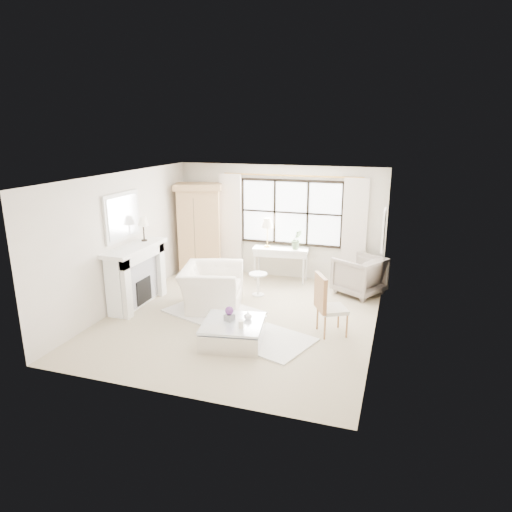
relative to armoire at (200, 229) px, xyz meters
The scene contains 32 objects.
floor 3.24m from the armoire, 51.07° to the right, with size 5.50×5.50×0.00m, color tan.
ceiling 3.41m from the armoire, 51.07° to the right, with size 5.50×5.50×0.00m, color white.
wall_back 1.96m from the armoire, 11.63° to the left, with size 5.00×5.00×0.00m, color beige.
wall_front 5.46m from the armoire, 69.55° to the right, with size 5.00×5.00×0.00m, color beige.
wall_left 2.44m from the armoire, 104.17° to the right, with size 5.50×5.50×0.00m, color beige.
wall_right 5.00m from the armoire, 28.16° to the right, with size 5.50×5.50×0.00m, color beige.
window_pane 2.28m from the armoire, ahead, with size 2.40×0.02×1.50m, color white.
window_frame 2.28m from the armoire, ahead, with size 2.50×0.04×1.50m, color black, non-canonical shape.
curtain_rod 2.59m from the armoire, ahead, with size 0.04×0.04×3.30m, color #AB7D3B.
curtain_left 0.77m from the armoire, 22.50° to the left, with size 0.55×0.10×2.47m, color silver.
curtain_right 3.72m from the armoire, ahead, with size 0.55×0.10×2.47m, color beige.
fireplace 2.44m from the armoire, 98.89° to the right, with size 0.58×1.66×1.26m.
mirror_frame 2.52m from the armoire, 103.48° to the right, with size 0.05×1.15×0.95m, color silver.
mirror_glass 2.52m from the armoire, 102.79° to the right, with size 0.02×1.00×0.80m, color silver.
art_frame 4.44m from the armoire, ahead, with size 0.04×0.62×0.82m, color white.
art_canvas 4.42m from the armoire, ahead, with size 0.01×0.52×0.72m, color #BCB092.
mantel_lamp 2.05m from the armoire, 100.38° to the right, with size 0.22×0.22×0.51m.
armoire is the anchor object (origin of this frame).
console_table 2.18m from the armoire, ahead, with size 1.34×0.60×0.80m.
console_lamp 1.73m from the armoire, ahead, with size 0.28×0.28×0.69m.
orchid_plant 2.43m from the armoire, ahead, with size 0.26×0.21×0.46m, color #5B7950.
side_table 2.29m from the armoire, 30.24° to the right, with size 0.40×0.40×0.51m.
rug_left 2.85m from the armoire, 59.94° to the right, with size 1.75×1.24×0.03m, color silver.
rug_right 4.24m from the armoire, 49.56° to the right, with size 1.49×1.12×0.03m, color white.
club_armchair 2.43m from the armoire, 59.90° to the right, with size 1.31×1.14×0.85m, color white.
wingback_chair 4.00m from the armoire, ahead, with size 0.91×0.93×0.85m, color gray.
french_chair 4.51m from the armoire, 34.38° to the right, with size 0.65×0.65×1.08m.
coffee_table 4.11m from the armoire, 57.59° to the right, with size 1.15×1.15×0.38m.
planter_box 3.98m from the armoire, 58.21° to the right, with size 0.14×0.14×0.11m, color slate.
planter_flowers 3.96m from the armoire, 58.21° to the right, with size 0.14×0.14×0.14m, color #67317C.
pillar_candle 4.30m from the armoire, 56.43° to the right, with size 0.09×0.09×0.12m, color white.
coffee_vase 4.02m from the armoire, 53.64° to the right, with size 0.14×0.14×0.14m, color white.
Camera 1 is at (2.80, -7.63, 3.54)m, focal length 32.00 mm.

